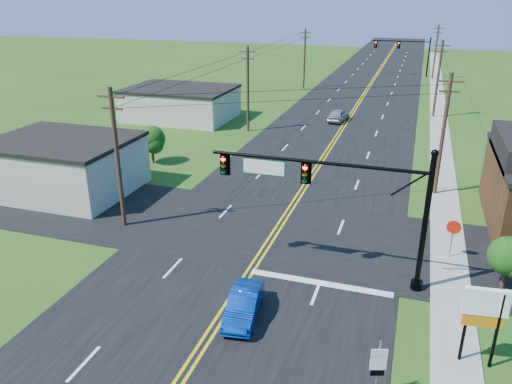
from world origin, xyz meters
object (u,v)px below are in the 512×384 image
(signal_mast_main, at_px, (335,193))
(stop_sign, at_px, (453,231))
(route_sign, at_px, (378,365))
(signal_mast_far, at_px, (404,50))
(blue_car, at_px, (244,305))

(signal_mast_main, relative_size, stop_sign, 4.79)
(signal_mast_main, bearing_deg, stop_sign, 32.74)
(stop_sign, bearing_deg, signal_mast_main, -135.40)
(signal_mast_main, height_order, stop_sign, signal_mast_main)
(route_sign, height_order, stop_sign, route_sign)
(signal_mast_far, relative_size, blue_car, 2.86)
(signal_mast_far, distance_m, route_sign, 80.14)
(signal_mast_far, distance_m, blue_car, 77.08)
(blue_car, height_order, route_sign, route_sign)
(signal_mast_main, relative_size, route_sign, 4.54)
(signal_mast_far, xyz_separation_m, blue_car, (-3.27, -76.91, -3.91))
(stop_sign, bearing_deg, blue_car, -124.60)
(blue_car, xyz_separation_m, stop_sign, (9.36, 8.89, 1.07))
(blue_car, relative_size, stop_sign, 1.63)
(signal_mast_main, bearing_deg, signal_mast_far, 89.92)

